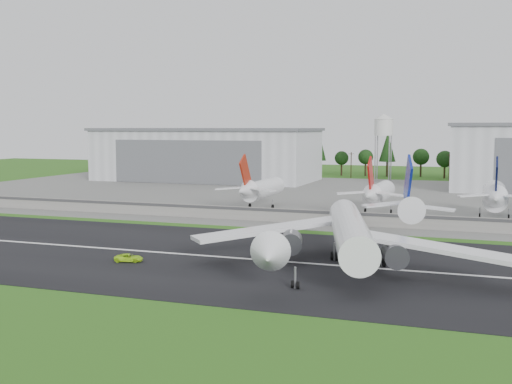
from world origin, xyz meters
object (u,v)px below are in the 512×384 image
at_px(parked_jet_navy, 495,196).
at_px(parked_jet_red_a, 260,189).
at_px(ground_vehicle, 129,258).
at_px(parked_jet_red_b, 378,193).
at_px(main_airliner, 349,239).

bearing_deg(parked_jet_navy, parked_jet_red_a, -179.95).
bearing_deg(parked_jet_navy, ground_vehicle, -128.85).
distance_m(ground_vehicle, parked_jet_red_b, 82.23).
distance_m(main_airliner, parked_jet_red_a, 77.78).
distance_m(parked_jet_red_a, parked_jet_red_b, 33.74).
relative_size(ground_vehicle, parked_jet_navy, 0.16).
xyz_separation_m(ground_vehicle, parked_jet_red_a, (-2.29, 75.81, 5.21)).
distance_m(main_airliner, parked_jet_navy, 71.13).
relative_size(main_airliner, parked_jet_navy, 1.87).
height_order(parked_jet_red_a, parked_jet_navy, parked_jet_navy).
relative_size(main_airliner, parked_jet_red_b, 1.87).
height_order(ground_vehicle, parked_jet_red_b, parked_jet_red_b).
height_order(parked_jet_red_b, parked_jet_navy, parked_jet_navy).
relative_size(parked_jet_red_a, parked_jet_red_b, 1.00).
relative_size(ground_vehicle, parked_jet_red_b, 0.16).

